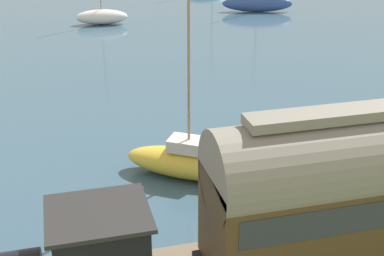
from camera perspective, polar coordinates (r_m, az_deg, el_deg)
The scene contains 4 objects.
harbor_water at distance 53.72m, azimuth -16.82°, elevation 12.23°, with size 80.00×80.00×0.01m.
sailboat_yellow at distance 19.85m, azimuth -0.32°, elevation -3.57°, with size 3.96×4.96×7.87m.
sailboat_white at distance 44.90m, azimuth -9.61°, elevation 11.64°, with size 1.89×4.31×6.79m.
sailboat_blue at distance 49.64m, azimuth 6.96°, elevation 13.05°, with size 2.78×6.31×7.41m.
Camera 1 is at (-9.51, -1.76, 9.70)m, focal length 50.00 mm.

